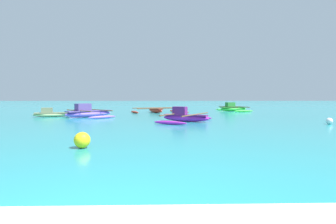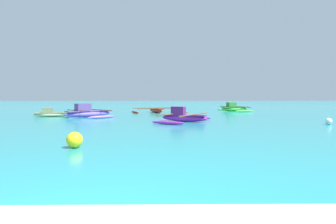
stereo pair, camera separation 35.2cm
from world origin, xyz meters
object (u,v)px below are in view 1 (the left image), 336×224
object	(u,v)px
moored_boat_0	(155,110)
mooring_buoy_0	(329,121)
moored_boat_2	(233,108)
mooring_buoy_1	(82,140)
moored_boat_1	(185,117)
moored_boat_4	(88,112)
moored_boat_3	(51,114)

from	to	relation	value
moored_boat_0	mooring_buoy_0	world-z (taller)	moored_boat_0
moored_boat_0	moored_boat_2	xyz separation A→B (m)	(8.34, 2.83, 0.10)
moored_boat_0	mooring_buoy_1	bearing A→B (deg)	-27.23
moored_boat_0	moored_boat_1	world-z (taller)	moored_boat_1
moored_boat_0	moored_boat_1	distance (m)	9.74
moored_boat_4	moored_boat_2	bearing A→B (deg)	-10.28
moored_boat_0	moored_boat_1	xyz separation A→B (m)	(1.98, -9.54, 0.08)
moored_boat_1	moored_boat_4	world-z (taller)	moored_boat_4
moored_boat_2	mooring_buoy_1	bearing A→B (deg)	-130.07
moored_boat_1	mooring_buoy_1	world-z (taller)	moored_boat_1
mooring_buoy_0	moored_boat_0	bearing A→B (deg)	130.43
moored_boat_2	moored_boat_1	bearing A→B (deg)	-131.34
moored_boat_2	mooring_buoy_0	xyz separation A→B (m)	(1.36, -14.23, -0.14)
moored_boat_0	moored_boat_4	bearing A→B (deg)	-62.79
moored_boat_0	moored_boat_2	distance (m)	8.81
moored_boat_2	mooring_buoy_0	bearing A→B (deg)	-98.63
moored_boat_3	moored_boat_4	xyz separation A→B (m)	(2.84, -0.26, 0.09)
moored_boat_3	mooring_buoy_0	world-z (taller)	moored_boat_3
moored_boat_0	mooring_buoy_1	world-z (taller)	moored_boat_0
mooring_buoy_0	moored_boat_1	bearing A→B (deg)	166.51
moored_boat_0	moored_boat_2	world-z (taller)	moored_boat_2
moored_boat_3	moored_boat_4	bearing A→B (deg)	-22.09
mooring_buoy_1	moored_boat_1	bearing A→B (deg)	65.99
mooring_buoy_1	moored_boat_2	bearing A→B (deg)	64.04
moored_boat_3	moored_boat_4	world-z (taller)	moored_boat_4
moored_boat_1	mooring_buoy_0	distance (m)	7.95
moored_boat_4	mooring_buoy_0	distance (m)	15.72
moored_boat_1	mooring_buoy_1	xyz separation A→B (m)	(-3.69, -8.29, -0.06)
moored_boat_3	mooring_buoy_0	xyz separation A→B (m)	(17.47, -6.01, -0.07)
moored_boat_2	mooring_buoy_0	world-z (taller)	moored_boat_2
moored_boat_3	moored_boat_1	bearing A→B (deg)	-40.00
mooring_buoy_0	moored_boat_2	bearing A→B (deg)	95.48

